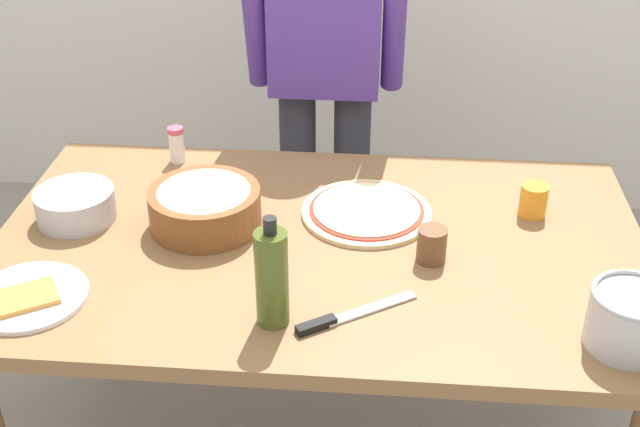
# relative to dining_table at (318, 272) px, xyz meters

# --- Properties ---
(dining_table) EXTENTS (1.60, 0.96, 0.76)m
(dining_table) POSITION_rel_dining_table_xyz_m (0.00, 0.00, 0.00)
(dining_table) COLOR brown
(dining_table) RESTS_ON ground
(person_cook) EXTENTS (0.49, 0.25, 1.62)m
(person_cook) POSITION_rel_dining_table_xyz_m (-0.04, 0.76, 0.27)
(person_cook) COLOR #2D2D38
(person_cook) RESTS_ON ground
(pizza_raw_on_board) EXTENTS (0.34, 0.34, 0.02)m
(pizza_raw_on_board) POSITION_rel_dining_table_xyz_m (0.11, 0.14, 0.10)
(pizza_raw_on_board) COLOR beige
(pizza_raw_on_board) RESTS_ON dining_table
(plate_with_slice) EXTENTS (0.26, 0.26, 0.02)m
(plate_with_slice) POSITION_rel_dining_table_xyz_m (-0.62, -0.29, 0.10)
(plate_with_slice) COLOR white
(plate_with_slice) RESTS_ON dining_table
(popcorn_bowl) EXTENTS (0.28, 0.28, 0.11)m
(popcorn_bowl) POSITION_rel_dining_table_xyz_m (-0.29, 0.05, 0.15)
(popcorn_bowl) COLOR brown
(popcorn_bowl) RESTS_ON dining_table
(mixing_bowl_steel) EXTENTS (0.20, 0.20, 0.08)m
(mixing_bowl_steel) POSITION_rel_dining_table_xyz_m (-0.62, 0.06, 0.13)
(mixing_bowl_steel) COLOR #B7B7BC
(mixing_bowl_steel) RESTS_ON dining_table
(olive_oil_bottle) EXTENTS (0.07, 0.07, 0.26)m
(olive_oil_bottle) POSITION_rel_dining_table_xyz_m (-0.07, -0.32, 0.20)
(olive_oil_bottle) COLOR #47561E
(olive_oil_bottle) RESTS_ON dining_table
(steel_pot) EXTENTS (0.17, 0.17, 0.13)m
(steel_pot) POSITION_rel_dining_table_xyz_m (0.66, -0.33, 0.16)
(steel_pot) COLOR #B7B7BC
(steel_pot) RESTS_ON dining_table
(cup_orange) EXTENTS (0.07, 0.07, 0.08)m
(cup_orange) POSITION_rel_dining_table_xyz_m (0.54, 0.17, 0.13)
(cup_orange) COLOR orange
(cup_orange) RESTS_ON dining_table
(cup_small_brown) EXTENTS (0.07, 0.07, 0.08)m
(cup_small_brown) POSITION_rel_dining_table_xyz_m (0.27, -0.06, 0.13)
(cup_small_brown) COLOR brown
(cup_small_brown) RESTS_ON dining_table
(salt_shaker) EXTENTS (0.04, 0.04, 0.11)m
(salt_shaker) POSITION_rel_dining_table_xyz_m (-0.44, 0.39, 0.14)
(salt_shaker) COLOR white
(salt_shaker) RESTS_ON dining_table
(chef_knife) EXTENTS (0.26, 0.18, 0.02)m
(chef_knife) POSITION_rel_dining_table_xyz_m (0.08, -0.30, 0.10)
(chef_knife) COLOR silver
(chef_knife) RESTS_ON dining_table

